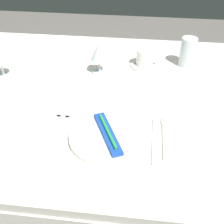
{
  "coord_description": "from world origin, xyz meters",
  "views": [
    {
      "loc": [
        0.13,
        -0.95,
        1.4
      ],
      "look_at": [
        0.04,
        -0.15,
        0.76
      ],
      "focal_mm": 45.58,
      "sensor_mm": 36.0,
      "label": 1
    }
  ],
  "objects_px": {
    "spoon_soup": "(164,132)",
    "dinner_plate": "(108,137)",
    "drink_tumbler": "(188,52)",
    "fork_inner": "(54,128)",
    "toothbrush_package": "(108,133)",
    "fork_outer": "(63,129)",
    "dinner_knife": "(155,141)",
    "coffee_cup_left": "(145,57)",
    "wine_glass_centre": "(99,53)"
  },
  "relations": [
    {
      "from": "fork_outer",
      "to": "dinner_knife",
      "type": "relative_size",
      "value": 1.01
    },
    {
      "from": "toothbrush_package",
      "to": "coffee_cup_left",
      "type": "height_order",
      "value": "coffee_cup_left"
    },
    {
      "from": "fork_outer",
      "to": "coffee_cup_left",
      "type": "xyz_separation_m",
      "value": [
        0.27,
        0.48,
        0.04
      ]
    },
    {
      "from": "coffee_cup_left",
      "to": "wine_glass_centre",
      "type": "xyz_separation_m",
      "value": [
        -0.2,
        -0.08,
        0.05
      ]
    },
    {
      "from": "fork_outer",
      "to": "dinner_knife",
      "type": "distance_m",
      "value": 0.32
    },
    {
      "from": "fork_outer",
      "to": "fork_inner",
      "type": "distance_m",
      "value": 0.03
    },
    {
      "from": "dinner_plate",
      "to": "coffee_cup_left",
      "type": "xyz_separation_m",
      "value": [
        0.11,
        0.51,
        0.04
      ]
    },
    {
      "from": "spoon_soup",
      "to": "drink_tumbler",
      "type": "distance_m",
      "value": 0.51
    },
    {
      "from": "dinner_plate",
      "to": "toothbrush_package",
      "type": "bearing_deg",
      "value": 180.0
    },
    {
      "from": "dinner_plate",
      "to": "coffee_cup_left",
      "type": "height_order",
      "value": "coffee_cup_left"
    },
    {
      "from": "dinner_plate",
      "to": "fork_outer",
      "type": "bearing_deg",
      "value": 170.16
    },
    {
      "from": "dinner_plate",
      "to": "coffee_cup_left",
      "type": "relative_size",
      "value": 2.46
    },
    {
      "from": "toothbrush_package",
      "to": "fork_inner",
      "type": "xyz_separation_m",
      "value": [
        -0.19,
        0.03,
        -0.02
      ]
    },
    {
      "from": "wine_glass_centre",
      "to": "coffee_cup_left",
      "type": "bearing_deg",
      "value": 21.49
    },
    {
      "from": "fork_outer",
      "to": "wine_glass_centre",
      "type": "relative_size",
      "value": 1.62
    },
    {
      "from": "dinner_knife",
      "to": "wine_glass_centre",
      "type": "height_order",
      "value": "wine_glass_centre"
    },
    {
      "from": "wine_glass_centre",
      "to": "drink_tumbler",
      "type": "xyz_separation_m",
      "value": [
        0.4,
        0.11,
        -0.03
      ]
    },
    {
      "from": "dinner_plate",
      "to": "fork_inner",
      "type": "bearing_deg",
      "value": 171.46
    },
    {
      "from": "toothbrush_package",
      "to": "fork_outer",
      "type": "relative_size",
      "value": 0.91
    },
    {
      "from": "dinner_knife",
      "to": "drink_tumbler",
      "type": "distance_m",
      "value": 0.56
    },
    {
      "from": "fork_outer",
      "to": "fork_inner",
      "type": "relative_size",
      "value": 1.01
    },
    {
      "from": "fork_outer",
      "to": "drink_tumbler",
      "type": "height_order",
      "value": "drink_tumbler"
    },
    {
      "from": "fork_inner",
      "to": "wine_glass_centre",
      "type": "relative_size",
      "value": 1.6
    },
    {
      "from": "fork_outer",
      "to": "fork_inner",
      "type": "xyz_separation_m",
      "value": [
        -0.03,
        0.0,
        0.0
      ]
    },
    {
      "from": "dinner_plate",
      "to": "dinner_knife",
      "type": "height_order",
      "value": "dinner_plate"
    },
    {
      "from": "fork_inner",
      "to": "spoon_soup",
      "type": "bearing_deg",
      "value": 3.45
    },
    {
      "from": "spoon_soup",
      "to": "fork_outer",
      "type": "bearing_deg",
      "value": -176.02
    },
    {
      "from": "spoon_soup",
      "to": "wine_glass_centre",
      "type": "bearing_deg",
      "value": 126.73
    },
    {
      "from": "dinner_plate",
      "to": "fork_outer",
      "type": "height_order",
      "value": "dinner_plate"
    },
    {
      "from": "toothbrush_package",
      "to": "fork_outer",
      "type": "height_order",
      "value": "toothbrush_package"
    },
    {
      "from": "toothbrush_package",
      "to": "wine_glass_centre",
      "type": "bearing_deg",
      "value": 102.27
    },
    {
      "from": "toothbrush_package",
      "to": "fork_outer",
      "type": "distance_m",
      "value": 0.17
    },
    {
      "from": "dinner_knife",
      "to": "wine_glass_centre",
      "type": "bearing_deg",
      "value": 120.43
    },
    {
      "from": "fork_outer",
      "to": "fork_inner",
      "type": "bearing_deg",
      "value": 177.82
    },
    {
      "from": "dinner_plate",
      "to": "coffee_cup_left",
      "type": "bearing_deg",
      "value": 77.88
    },
    {
      "from": "spoon_soup",
      "to": "dinner_plate",
      "type": "bearing_deg",
      "value": -164.52
    },
    {
      "from": "spoon_soup",
      "to": "dinner_knife",
      "type": "bearing_deg",
      "value": -124.48
    },
    {
      "from": "toothbrush_package",
      "to": "spoon_soup",
      "type": "relative_size",
      "value": 0.97
    },
    {
      "from": "fork_outer",
      "to": "dinner_knife",
      "type": "height_order",
      "value": "same"
    },
    {
      "from": "dinner_plate",
      "to": "toothbrush_package",
      "type": "distance_m",
      "value": 0.02
    },
    {
      "from": "spoon_soup",
      "to": "coffee_cup_left",
      "type": "xyz_separation_m",
      "value": [
        -0.08,
        0.46,
        0.04
      ]
    },
    {
      "from": "wine_glass_centre",
      "to": "toothbrush_package",
      "type": "bearing_deg",
      "value": -77.73
    },
    {
      "from": "fork_inner",
      "to": "wine_glass_centre",
      "type": "bearing_deg",
      "value": 75.94
    },
    {
      "from": "spoon_soup",
      "to": "drink_tumbler",
      "type": "relative_size",
      "value": 1.55
    },
    {
      "from": "fork_outer",
      "to": "drink_tumbler",
      "type": "bearing_deg",
      "value": 48.07
    },
    {
      "from": "coffee_cup_left",
      "to": "wine_glass_centre",
      "type": "height_order",
      "value": "wine_glass_centre"
    },
    {
      "from": "spoon_soup",
      "to": "wine_glass_centre",
      "type": "xyz_separation_m",
      "value": [
        -0.28,
        0.38,
        0.09
      ]
    },
    {
      "from": "spoon_soup",
      "to": "fork_inner",
      "type": "bearing_deg",
      "value": -176.55
    },
    {
      "from": "fork_inner",
      "to": "spoon_soup",
      "type": "relative_size",
      "value": 1.05
    },
    {
      "from": "dinner_knife",
      "to": "drink_tumbler",
      "type": "xyz_separation_m",
      "value": [
        0.15,
        0.54,
        0.07
      ]
    }
  ]
}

